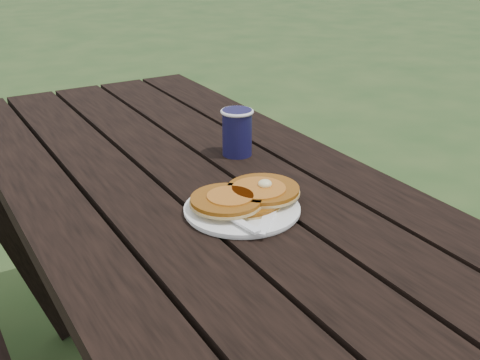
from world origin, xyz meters
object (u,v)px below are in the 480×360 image
pancake_stack (246,196)px  coffee_cup (237,130)px  picnic_table (205,329)px  plate (242,210)px

pancake_stack → coffee_cup: bearing=63.2°
picnic_table → plate: bearing=-87.8°
plate → coffee_cup: (0.15, 0.27, 0.06)m
pancake_stack → plate: bearing=-144.3°
pancake_stack → coffee_cup: coffee_cup is taller
picnic_table → pancake_stack: pancake_stack is taller
coffee_cup → plate: bearing=-118.6°
picnic_table → coffee_cup: size_ratio=16.29×
plate → coffee_cup: 0.31m
picnic_table → pancake_stack: bearing=-81.2°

